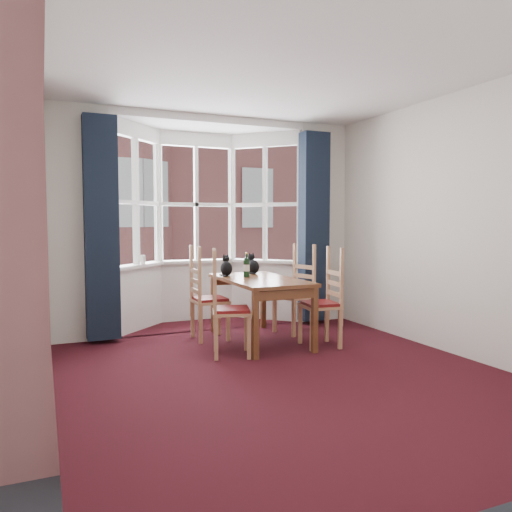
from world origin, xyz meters
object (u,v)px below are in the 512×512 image
chair_right_near (327,305)px  cat_left (226,267)px  dining_table (260,286)px  candle_tall (143,260)px  chair_right_far (299,296)px  chair_left_near (223,312)px  wine_bottle (247,266)px  cat_right (253,266)px  chair_left_far (203,301)px

chair_right_near → cat_left: size_ratio=3.33×
dining_table → candle_tall: 1.69m
chair_right_far → cat_left: size_ratio=3.33×
chair_left_near → cat_left: cat_left is taller
candle_tall → wine_bottle: bearing=-44.1°
dining_table → chair_left_near: 0.76m
chair_right_near → cat_right: size_ratio=3.34×
chair_left_far → cat_left: 0.51m
dining_table → chair_right_far: chair_right_far is taller
chair_left_far → candle_tall: size_ratio=7.75×
wine_bottle → candle_tall: 1.47m
chair_right_near → candle_tall: (-1.78, 1.71, 0.46)m
wine_bottle → chair_left_near: bearing=-130.4°
chair_left_far → chair_right_far: bearing=-2.9°
chair_left_far → candle_tall: 1.12m
chair_right_near → chair_right_far: bearing=86.5°
wine_bottle → candle_tall: size_ratio=2.50×
chair_right_near → wine_bottle: wine_bottle is taller
chair_left_near → chair_right_far: size_ratio=1.00×
cat_left → chair_left_near: bearing=-112.1°
chair_right_near → chair_left_far: bearing=145.7°
chair_right_near → cat_right: 1.19m
chair_left_near → cat_left: size_ratio=3.33×
cat_right → chair_right_near: bearing=-63.2°
chair_right_far → wine_bottle: size_ratio=3.10×
cat_left → cat_right: same height
dining_table → cat_left: 0.53m
cat_left → wine_bottle: bearing=-50.2°
chair_right_near → chair_right_far: size_ratio=1.00×
cat_left → candle_tall: cat_left is taller
chair_right_far → cat_right: (-0.55, 0.23, 0.39)m
cat_right → candle_tall: cat_right is taller
dining_table → chair_right_near: (0.63, -0.49, -0.20)m
dining_table → chair_right_near: size_ratio=1.63×
candle_tall → chair_right_near: bearing=-43.9°
cat_right → candle_tall: 1.46m
chair_right_near → chair_right_far: same height
chair_left_near → cat_left: bearing=67.9°
chair_left_near → wine_bottle: wine_bottle is taller
chair_left_near → chair_right_near: size_ratio=1.00×
chair_left_far → cat_right: cat_right is taller
dining_table → chair_left_far: size_ratio=1.63×
chair_right_far → wine_bottle: bearing=-173.4°
chair_right_far → candle_tall: 2.10m
chair_right_far → cat_left: 1.04m
cat_right → wine_bottle: size_ratio=0.93×
chair_left_far → candle_tall: candle_tall is taller
dining_table → wine_bottle: wine_bottle is taller
cat_right → chair_left_far: bearing=-167.6°
dining_table → chair_right_far: 0.76m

